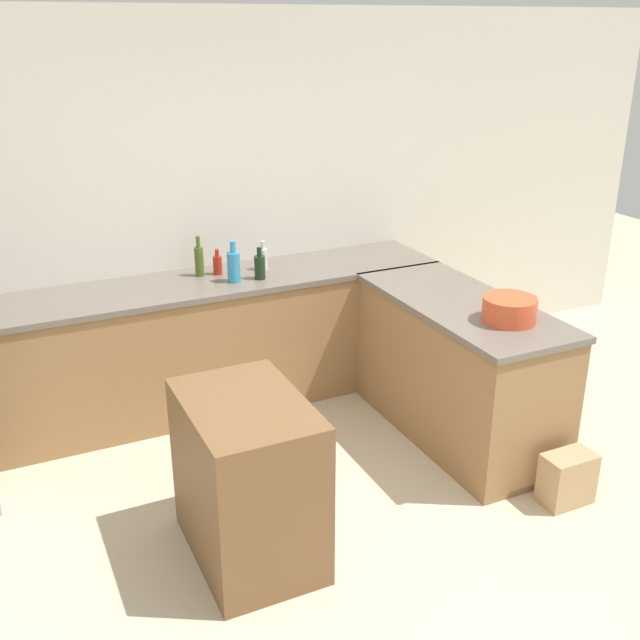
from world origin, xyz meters
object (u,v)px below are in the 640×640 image
(mixing_bowl, at_px, (509,309))
(vinegar_bottle_clear, at_px, (263,258))
(olive_oil_bottle, at_px, (199,260))
(dish_soap_bottle, at_px, (234,266))
(wine_bottle_dark, at_px, (260,266))
(hot_sauce_bottle, at_px, (218,264))
(island_table, at_px, (248,480))
(paper_bag, at_px, (567,479))

(mixing_bowl, relative_size, vinegar_bottle_clear, 1.52)
(olive_oil_bottle, bearing_deg, dish_soap_bottle, -52.27)
(wine_bottle_dark, distance_m, hot_sauce_bottle, 0.32)
(wine_bottle_dark, bearing_deg, dish_soap_bottle, 174.22)
(vinegar_bottle_clear, bearing_deg, dish_soap_bottle, -149.14)
(dish_soap_bottle, bearing_deg, vinegar_bottle_clear, 30.86)
(island_table, distance_m, hot_sauce_bottle, 1.92)
(island_table, xyz_separation_m, dish_soap_bottle, (0.50, 1.57, 0.61))
(mixing_bowl, bearing_deg, vinegar_bottle_clear, 121.58)
(island_table, distance_m, paper_bag, 1.86)
(vinegar_bottle_clear, height_order, wine_bottle_dark, wine_bottle_dark)
(mixing_bowl, xyz_separation_m, hot_sauce_bottle, (-1.28, 1.59, -0.00))
(dish_soap_bottle, xyz_separation_m, wine_bottle_dark, (0.18, -0.02, -0.02))
(mixing_bowl, relative_size, dish_soap_bottle, 1.12)
(mixing_bowl, distance_m, hot_sauce_bottle, 2.04)
(vinegar_bottle_clear, distance_m, hot_sauce_bottle, 0.33)
(dish_soap_bottle, xyz_separation_m, paper_bag, (1.30, -1.94, -0.90))
(mixing_bowl, bearing_deg, hot_sauce_bottle, 128.86)
(island_table, bearing_deg, olive_oil_bottle, 79.74)
(olive_oil_bottle, xyz_separation_m, paper_bag, (1.47, -2.16, -0.90))
(vinegar_bottle_clear, distance_m, dish_soap_bottle, 0.32)
(wine_bottle_dark, bearing_deg, island_table, -113.67)
(wine_bottle_dark, height_order, paper_bag, wine_bottle_dark)
(dish_soap_bottle, height_order, hot_sauce_bottle, dish_soap_bottle)
(island_table, distance_m, vinegar_bottle_clear, 1.99)
(olive_oil_bottle, height_order, dish_soap_bottle, same)
(island_table, distance_m, dish_soap_bottle, 1.76)
(olive_oil_bottle, xyz_separation_m, dish_soap_bottle, (0.17, -0.23, 0.00))
(island_table, height_order, vinegar_bottle_clear, vinegar_bottle_clear)
(vinegar_bottle_clear, xyz_separation_m, wine_bottle_dark, (-0.10, -0.18, 0.01))
(mixing_bowl, xyz_separation_m, wine_bottle_dark, (-1.05, 1.37, 0.01))
(mixing_bowl, height_order, wine_bottle_dark, wine_bottle_dark)
(mixing_bowl, height_order, olive_oil_bottle, olive_oil_bottle)
(mixing_bowl, relative_size, olive_oil_bottle, 1.12)
(vinegar_bottle_clear, xyz_separation_m, dish_soap_bottle, (-0.28, -0.17, 0.03))
(vinegar_bottle_clear, height_order, hot_sauce_bottle, vinegar_bottle_clear)
(dish_soap_bottle, distance_m, wine_bottle_dark, 0.18)
(olive_oil_bottle, distance_m, wine_bottle_dark, 0.43)
(mixing_bowl, bearing_deg, paper_bag, -82.83)
(vinegar_bottle_clear, bearing_deg, island_table, -114.08)
(hot_sauce_bottle, bearing_deg, mixing_bowl, -51.14)
(dish_soap_bottle, bearing_deg, mixing_bowl, -48.41)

